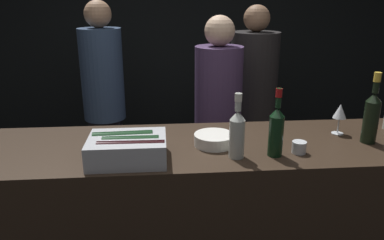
# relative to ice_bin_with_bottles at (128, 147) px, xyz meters

# --- Properties ---
(wall_back_chalkboard) EXTENTS (6.40, 0.06, 2.80)m
(wall_back_chalkboard) POSITION_rel_ice_bin_with_bottles_xyz_m (0.31, 2.39, 0.31)
(wall_back_chalkboard) COLOR black
(wall_back_chalkboard) RESTS_ON ground_plane
(bar_counter) EXTENTS (2.49, 0.67, 1.03)m
(bar_counter) POSITION_rel_ice_bin_with_bottles_xyz_m (0.31, 0.17, -0.58)
(bar_counter) COLOR #2D2116
(bar_counter) RESTS_ON ground_plane
(ice_bin_with_bottles) EXTENTS (0.35, 0.27, 0.12)m
(ice_bin_with_bottles) POSITION_rel_ice_bin_with_bottles_xyz_m (0.00, 0.00, 0.00)
(ice_bin_with_bottles) COLOR #B7BABF
(ice_bin_with_bottles) RESTS_ON bar_counter
(bowl_white) EXTENTS (0.21, 0.21, 0.06)m
(bowl_white) POSITION_rel_ice_bin_with_bottles_xyz_m (0.42, 0.15, -0.03)
(bowl_white) COLOR silver
(bowl_white) RESTS_ON bar_counter
(wine_glass) EXTENTS (0.07, 0.07, 0.17)m
(wine_glass) POSITION_rel_ice_bin_with_bottles_xyz_m (1.13, 0.26, 0.06)
(wine_glass) COLOR silver
(wine_glass) RESTS_ON bar_counter
(candle_votive) EXTENTS (0.07, 0.07, 0.06)m
(candle_votive) POSITION_rel_ice_bin_with_bottles_xyz_m (0.82, 0.02, -0.03)
(candle_votive) COLOR silver
(candle_votive) RESTS_ON bar_counter
(white_wine_bottle) EXTENTS (0.07, 0.07, 0.31)m
(white_wine_bottle) POSITION_rel_ice_bin_with_bottles_xyz_m (0.51, -0.01, 0.06)
(white_wine_bottle) COLOR #B2B7AD
(white_wine_bottle) RESTS_ON bar_counter
(red_wine_bottle_burgundy) EXTENTS (0.07, 0.07, 0.33)m
(red_wine_bottle_burgundy) POSITION_rel_ice_bin_with_bottles_xyz_m (0.69, -0.00, 0.07)
(red_wine_bottle_burgundy) COLOR black
(red_wine_bottle_burgundy) RESTS_ON bar_counter
(champagne_bottle) EXTENTS (0.08, 0.08, 0.37)m
(champagne_bottle) POSITION_rel_ice_bin_with_bottles_xyz_m (1.23, 0.12, 0.09)
(champagne_bottle) COLOR black
(champagne_bottle) RESTS_ON bar_counter
(person_in_hoodie) EXTENTS (0.39, 0.39, 1.70)m
(person_in_hoodie) POSITION_rel_ice_bin_with_bottles_xyz_m (0.93, 1.39, -0.16)
(person_in_hoodie) COLOR black
(person_in_hoodie) RESTS_ON ground_plane
(person_blond_tee) EXTENTS (0.34, 0.34, 1.73)m
(person_blond_tee) POSITION_rel_ice_bin_with_bottles_xyz_m (-0.31, 1.40, -0.12)
(person_blond_tee) COLOR black
(person_blond_tee) RESTS_ON ground_plane
(person_grey_polo) EXTENTS (0.34, 0.34, 1.64)m
(person_grey_polo) POSITION_rel_ice_bin_with_bottles_xyz_m (0.57, 0.97, -0.18)
(person_grey_polo) COLOR black
(person_grey_polo) RESTS_ON ground_plane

